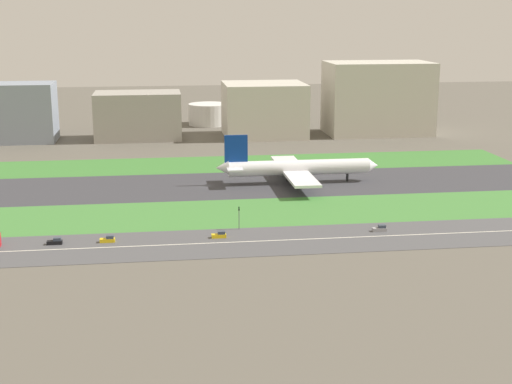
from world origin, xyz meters
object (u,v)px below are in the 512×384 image
hangar_building (138,116)px  car_0 (380,229)px  car_2 (55,241)px  airliner (295,168)px  car_1 (220,235)px  cargo_warehouse (378,98)px  car_3 (108,239)px  terminal_building (17,113)px  office_tower (264,110)px  traffic_light (239,216)px  fuel_tank_west (209,114)px

hangar_building → car_0: bearing=-67.0°
car_2 → car_0: (97.80, 0.00, 0.00)m
airliner → hangar_building: (-63.30, 114.00, 6.15)m
airliner → car_1: bearing=-117.7°
car_2 → car_0: 97.80m
car_2 → cargo_warehouse: cargo_warehouse is taller
hangar_building → car_2: bearing=-96.4°
car_3 → terminal_building: 191.11m
car_3 → car_0: (82.69, 0.00, 0.00)m
cargo_warehouse → office_tower: bearing=180.0°
car_1 → cargo_warehouse: 210.16m
office_tower → cargo_warehouse: size_ratio=0.77×
car_1 → traffic_light: size_ratio=0.61×
traffic_light → terminal_building: (-96.25, 174.01, 10.87)m
airliner → hangar_building: bearing=119.0°
car_1 → traffic_light: bearing=49.6°
car_1 → terminal_building: (-89.44, 182.00, 14.23)m
car_3 → car_2: (-15.11, 0.00, 0.00)m
car_1 → fuel_tank_west: (13.28, 227.00, 5.35)m
car_1 → hangar_building: (-27.53, 182.00, 11.45)m
car_2 → cargo_warehouse: 237.50m
car_1 → car_0: size_ratio=1.00×
airliner → car_2: bearing=-140.9°
car_1 → terminal_building: 203.29m
office_tower → car_2: bearing=-115.8°
car_3 → car_0: size_ratio=1.00×
terminal_building → traffic_light: bearing=-61.1°
traffic_light → office_tower: bearing=79.2°
car_0 → cargo_warehouse: cargo_warehouse is taller
airliner → car_2: 108.04m
car_3 → office_tower: (72.96, 182.00, 13.42)m
airliner → car_3: airliner is taller
car_2 → terminal_building: 187.19m
car_0 → hangar_building: size_ratio=0.10×
airliner → traffic_light: size_ratio=9.03×
car_2 → traffic_light: (54.84, 7.99, 3.37)m
hangar_building → office_tower: 67.61m
car_1 → office_tower: bearing=77.6°
fuel_tank_west → traffic_light: bearing=-91.7°
car_2 → traffic_light: bearing=8.3°
car_1 → car_0: same height
car_1 → traffic_light: traffic_light is taller
car_0 → hangar_building: (-77.31, 182.00, 11.45)m
hangar_building → car_3: bearing=-91.7°
hangar_building → car_1: bearing=-81.4°
cargo_warehouse → traffic_light: bearing=-119.0°
traffic_light → hangar_building: bearing=101.2°
car_1 → car_3: 32.91m
car_3 → car_0: bearing=0.0°
office_tower → hangar_building: bearing=180.0°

